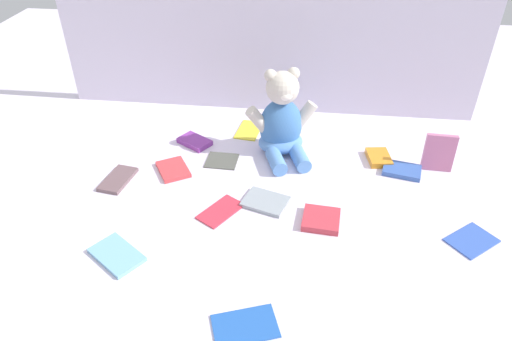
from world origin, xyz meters
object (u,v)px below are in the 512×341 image
Objects in this scene: book_case_3 at (195,142)px; book_case_6 at (222,160)px; book_case_1 at (265,202)px; book_case_7 at (249,130)px; book_case_9 at (245,325)px; book_case_2 at (117,255)px; book_case_8 at (221,210)px; book_case_13 at (173,169)px; book_case_12 at (439,153)px; teddy_bear at (282,123)px; book_case_11 at (402,170)px; book_case_10 at (379,158)px; book_case_0 at (118,179)px; book_case_4 at (321,219)px; book_case_5 at (472,240)px.

book_case_6 is (0.11, -0.09, -0.00)m from book_case_3.
book_case_1 reaches higher than book_case_6.
book_case_7 is 0.81m from book_case_9.
book_case_1 is 0.89× the size of book_case_9.
book_case_2 and book_case_8 have the same top height.
book_case_1 and book_case_13 have the same top height.
book_case_2 is (-0.34, -0.25, -0.00)m from book_case_1.
book_case_3 is at bearing 179.22° from book_case_12.
book_case_11 is at bearing -30.41° from teddy_bear.
book_case_2 reaches higher than book_case_9.
book_case_0 is at bearing 6.09° from book_case_10.
book_case_10 is 0.18m from book_case_12.
book_case_1 and book_case_2 have the same top height.
book_case_11 reaches higher than book_case_8.
book_case_12 reaches higher than book_case_9.
book_case_2 is 0.69m from book_case_7.
teddy_bear is 0.37m from book_case_8.
book_case_12 is (0.35, 0.29, 0.05)m from book_case_4.
book_case_11 is (-0.14, 0.29, 0.00)m from book_case_5.
book_case_6 is 0.63m from book_case_9.
book_case_4 reaches higher than book_case_1.
book_case_13 is (0.04, 0.37, 0.00)m from book_case_2.
teddy_bear reaches higher than book_case_6.
book_case_0 is at bearing 173.68° from book_case_13.
book_case_3 is 0.89m from book_case_5.
book_case_12 reaches higher than book_case_3.
book_case_4 reaches higher than book_case_9.
book_case_1 reaches higher than book_case_9.
book_case_10 is at bearing 170.30° from book_case_7.
book_case_0 is at bearing -124.53° from book_case_2.
book_case_6 and book_case_9 have the same top height.
book_case_2 is at bearing 28.20° from book_case_10.
book_case_11 is (0.74, 0.45, 0.00)m from book_case_2.
book_case_0 and book_case_13 have the same top height.
book_case_0 is at bearing -95.74° from book_case_4.
book_case_6 is (0.29, 0.14, -0.00)m from book_case_0.
book_case_4 is 0.72× the size of book_case_9.
book_case_1 is 0.42m from book_case_2.
book_case_7 is at bearing -166.74° from book_case_5.
book_case_3 reaches higher than book_case_8.
book_case_10 is (0.68, 0.51, 0.00)m from book_case_2.
book_case_5 is 0.80m from book_case_7.
book_case_2 is 1.37× the size of book_case_6.
book_case_3 is at bearing 60.93° from book_case_1.
book_case_2 is 1.04× the size of book_case_7.
book_case_10 is at bearing 162.24° from book_case_2.
book_case_12 is at bearing -61.54° from book_case_3.
book_case_11 reaches higher than book_case_5.
book_case_1 is at bearing -104.38° from book_case_3.
book_case_0 is 1.00× the size of book_case_8.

